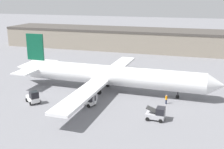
# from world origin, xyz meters

# --- Properties ---
(ground_plane) EXTENTS (400.00, 400.00, 0.00)m
(ground_plane) POSITION_xyz_m (0.00, 0.00, 0.00)
(ground_plane) COLOR slate
(terminal_building) EXTENTS (86.63, 15.43, 7.36)m
(terminal_building) POSITION_xyz_m (-10.69, 46.42, 3.69)
(terminal_building) COLOR gray
(terminal_building) RESTS_ON ground_plane
(airplane) EXTENTS (44.15, 39.33, 11.06)m
(airplane) POSITION_xyz_m (-0.96, 0.01, 3.32)
(airplane) COLOR silver
(airplane) RESTS_ON ground_plane
(ground_crew_worker) EXTENTS (0.38, 0.38, 1.72)m
(ground_crew_worker) POSITION_xyz_m (11.40, -3.61, 0.92)
(ground_crew_worker) COLOR #1E2338
(ground_crew_worker) RESTS_ON ground_plane
(baggage_tug) EXTENTS (3.50, 2.73, 1.95)m
(baggage_tug) POSITION_xyz_m (-1.84, -8.42, 0.90)
(baggage_tug) COLOR silver
(baggage_tug) RESTS_ON ground_plane
(belt_loader_truck) EXTENTS (3.01, 2.22, 2.13)m
(belt_loader_truck) POSITION_xyz_m (10.77, -10.86, 1.00)
(belt_loader_truck) COLOR #B2B2B7
(belt_loader_truck) RESTS_ON ground_plane
(pushback_tug) EXTENTS (3.40, 3.21, 2.36)m
(pushback_tug) POSITION_xyz_m (-11.79, -10.42, 1.06)
(pushback_tug) COLOR silver
(pushback_tug) RESTS_ON ground_plane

